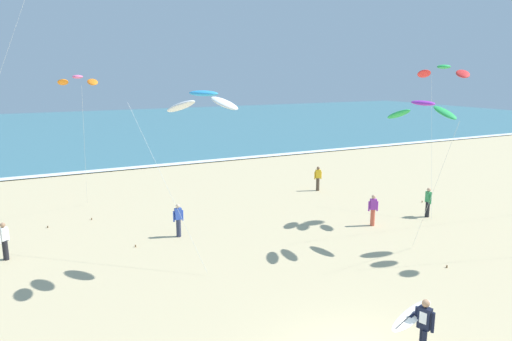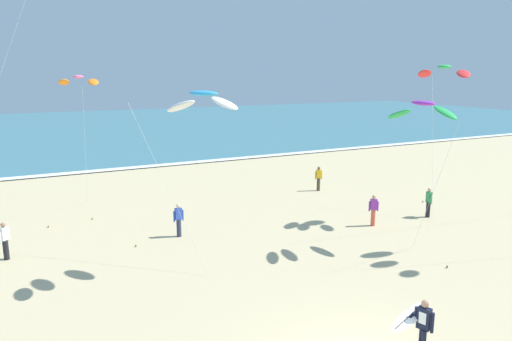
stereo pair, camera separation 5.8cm
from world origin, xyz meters
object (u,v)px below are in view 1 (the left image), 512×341
object	(u,v)px
bystander_green_top	(428,202)
bystander_purple_top	(373,210)
kite_arc_violet_close	(422,110)
bystander_yellow_top	(318,178)
kite_arc_emerald_outer	(443,72)
kite_arc_cobalt_low	(203,101)
surfer_lead	(419,321)
kite_arc_rose_far	(78,81)
bystander_white_top	(4,241)
bystander_blue_top	(178,220)

from	to	relation	value
bystander_green_top	bystander_purple_top	size ratio (longest dim) A/B	1.00
kite_arc_violet_close	bystander_yellow_top	world-z (taller)	kite_arc_violet_close
bystander_purple_top	kite_arc_emerald_outer	bearing A→B (deg)	-14.36
kite_arc_cobalt_low	kite_arc_emerald_outer	world-z (taller)	kite_arc_emerald_outer
kite_arc_violet_close	bystander_green_top	xyz separation A→B (m)	(4.08, 3.07, -5.21)
surfer_lead	kite_arc_emerald_outer	distance (m)	14.29
kite_arc_rose_far	kite_arc_violet_close	distance (m)	18.08
bystander_green_top	bystander_purple_top	bearing A→B (deg)	177.02
bystander_yellow_top	bystander_white_top	distance (m)	18.34
kite_arc_violet_close	bystander_blue_top	bearing A→B (deg)	145.00
surfer_lead	bystander_white_top	size ratio (longest dim) A/B	1.27
kite_arc_rose_far	kite_arc_emerald_outer	xyz separation A→B (m)	(15.51, -11.25, 0.48)
bystander_green_top	bystander_purple_top	world-z (taller)	same
bystander_purple_top	bystander_blue_top	bearing A→B (deg)	162.98
surfer_lead	bystander_white_top	world-z (taller)	surfer_lead
bystander_green_top	bystander_yellow_top	bearing A→B (deg)	105.22
bystander_yellow_top	bystander_blue_top	xyz separation A→B (m)	(-10.74, -4.36, 0.00)
kite_arc_violet_close	bystander_white_top	world-z (taller)	kite_arc_violet_close
surfer_lead	kite_arc_emerald_outer	bearing A→B (deg)	41.42
kite_arc_rose_far	bystander_white_top	distance (m)	10.32
kite_arc_emerald_outer	bystander_green_top	xyz separation A→B (m)	(0.34, 0.64, -6.76)
bystander_blue_top	bystander_green_top	bearing A→B (deg)	-13.23
kite_arc_emerald_outer	bystander_yellow_top	size ratio (longest dim) A/B	4.98
surfer_lead	kite_arc_rose_far	world-z (taller)	kite_arc_rose_far
surfer_lead	bystander_purple_top	xyz separation A→B (m)	(6.31, 9.23, -0.23)
surfer_lead	kite_arc_rose_far	bearing A→B (deg)	106.91
kite_arc_emerald_outer	bystander_white_top	xyz separation A→B (m)	(-19.59, 4.15, -6.76)
bystander_green_top	bystander_yellow_top	distance (m)	7.63
kite_arc_rose_far	bystander_blue_top	distance (m)	10.34
kite_arc_violet_close	bystander_purple_top	distance (m)	6.17
kite_arc_cobalt_low	bystander_purple_top	size ratio (longest dim) A/B	4.36
bystander_purple_top	bystander_white_top	xyz separation A→B (m)	(-16.38, 3.33, 0.00)
bystander_yellow_top	bystander_purple_top	xyz separation A→B (m)	(-1.56, -7.17, 0.00)
kite_arc_rose_far	kite_arc_emerald_outer	bearing A→B (deg)	-35.95
bystander_yellow_top	bystander_green_top	bearing A→B (deg)	-74.78
bystander_purple_top	bystander_yellow_top	bearing A→B (deg)	77.75
surfer_lead	kite_arc_rose_far	size ratio (longest dim) A/B	0.27
surfer_lead	bystander_white_top	xyz separation A→B (m)	(-10.06, 12.56, -0.23)
kite_arc_violet_close	bystander_green_top	size ratio (longest dim) A/B	4.04
kite_arc_cobalt_low	surfer_lead	bearing A→B (deg)	-66.44
bystander_white_top	bystander_yellow_top	bearing A→B (deg)	12.11
kite_arc_cobalt_low	bystander_blue_top	size ratio (longest dim) A/B	4.36
surfer_lead	kite_arc_violet_close	xyz separation A→B (m)	(5.80, 5.98, 4.99)
surfer_lead	kite_arc_emerald_outer	xyz separation A→B (m)	(9.53, 8.41, 6.54)
kite_arc_rose_far	kite_arc_violet_close	world-z (taller)	kite_arc_rose_far
kite_arc_rose_far	bystander_white_top	size ratio (longest dim) A/B	4.65
kite_arc_violet_close	bystander_yellow_top	size ratio (longest dim) A/B	4.04
surfer_lead	kite_arc_rose_far	distance (m)	21.42
bystander_white_top	bystander_purple_top	bearing A→B (deg)	-11.48
surfer_lead	bystander_yellow_top	xyz separation A→B (m)	(7.87, 16.41, -0.23)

